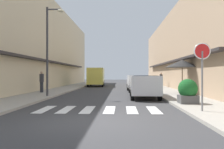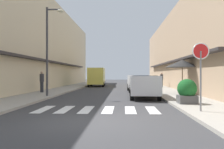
{
  "view_description": "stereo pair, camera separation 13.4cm",
  "coord_description": "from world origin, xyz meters",
  "px_view_note": "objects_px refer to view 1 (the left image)",
  "views": [
    {
      "loc": [
        0.99,
        -7.56,
        1.54
      ],
      "look_at": [
        0.25,
        10.76,
        1.53
      ],
      "focal_mm": 37.76,
      "sensor_mm": 36.0,
      "label": 1
    },
    {
      "loc": [
        1.12,
        -7.56,
        1.54
      ],
      "look_at": [
        0.25,
        10.76,
        1.53
      ],
      "focal_mm": 37.76,
      "sensor_mm": 36.0,
      "label": 2
    }
  ],
  "objects_px": {
    "street_lamp": "(50,42)",
    "planter_corner": "(188,91)",
    "parked_car_near": "(144,84)",
    "cafe_umbrella": "(182,64)",
    "pedestrian_walking_far": "(161,79)",
    "parked_car_mid": "(138,81)",
    "round_street_sign": "(202,59)",
    "delivery_van": "(96,75)",
    "pedestrian_walking_near": "(42,81)"
  },
  "relations": [
    {
      "from": "delivery_van",
      "to": "pedestrian_walking_near",
      "type": "bearing_deg",
      "value": -104.01
    },
    {
      "from": "cafe_umbrella",
      "to": "parked_car_mid",
      "type": "bearing_deg",
      "value": 132.74
    },
    {
      "from": "pedestrian_walking_near",
      "to": "delivery_van",
      "type": "bearing_deg",
      "value": 97.12
    },
    {
      "from": "parked_car_mid",
      "to": "delivery_van",
      "type": "height_order",
      "value": "delivery_van"
    },
    {
      "from": "parked_car_mid",
      "to": "round_street_sign",
      "type": "bearing_deg",
      "value": -82.1
    },
    {
      "from": "delivery_van",
      "to": "cafe_umbrella",
      "type": "relative_size",
      "value": 2.14
    },
    {
      "from": "parked_car_mid",
      "to": "street_lamp",
      "type": "height_order",
      "value": "street_lamp"
    },
    {
      "from": "pedestrian_walking_near",
      "to": "parked_car_near",
      "type": "bearing_deg",
      "value": -0.47
    },
    {
      "from": "planter_corner",
      "to": "pedestrian_walking_near",
      "type": "bearing_deg",
      "value": 145.16
    },
    {
      "from": "street_lamp",
      "to": "pedestrian_walking_far",
      "type": "distance_m",
      "value": 14.7
    },
    {
      "from": "cafe_umbrella",
      "to": "planter_corner",
      "type": "xyz_separation_m",
      "value": [
        -1.28,
        -6.1,
        -1.63
      ]
    },
    {
      "from": "parked_car_mid",
      "to": "cafe_umbrella",
      "type": "xyz_separation_m",
      "value": [
        3.07,
        -3.33,
        1.42
      ]
    },
    {
      "from": "pedestrian_walking_far",
      "to": "cafe_umbrella",
      "type": "bearing_deg",
      "value": 69.53
    },
    {
      "from": "parked_car_mid",
      "to": "pedestrian_walking_near",
      "type": "relative_size",
      "value": 2.35
    },
    {
      "from": "round_street_sign",
      "to": "planter_corner",
      "type": "relative_size",
      "value": 2.21
    },
    {
      "from": "cafe_umbrella",
      "to": "street_lamp",
      "type": "bearing_deg",
      "value": -165.56
    },
    {
      "from": "round_street_sign",
      "to": "street_lamp",
      "type": "distance_m",
      "value": 10.12
    },
    {
      "from": "parked_car_mid",
      "to": "delivery_van",
      "type": "relative_size",
      "value": 0.72
    },
    {
      "from": "round_street_sign",
      "to": "planter_corner",
      "type": "height_order",
      "value": "round_street_sign"
    },
    {
      "from": "planter_corner",
      "to": "pedestrian_walking_far",
      "type": "height_order",
      "value": "pedestrian_walking_far"
    },
    {
      "from": "parked_car_mid",
      "to": "pedestrian_walking_near",
      "type": "bearing_deg",
      "value": -160.45
    },
    {
      "from": "delivery_van",
      "to": "pedestrian_walking_far",
      "type": "xyz_separation_m",
      "value": [
        7.73,
        -3.89,
        -0.42
      ]
    },
    {
      "from": "street_lamp",
      "to": "cafe_umbrella",
      "type": "bearing_deg",
      "value": 14.44
    },
    {
      "from": "street_lamp",
      "to": "cafe_umbrella",
      "type": "xyz_separation_m",
      "value": [
        9.29,
        2.39,
        -1.33
      ]
    },
    {
      "from": "parked_car_near",
      "to": "pedestrian_walking_near",
      "type": "bearing_deg",
      "value": 158.4
    },
    {
      "from": "parked_car_near",
      "to": "parked_car_mid",
      "type": "distance_m",
      "value": 5.84
    },
    {
      "from": "planter_corner",
      "to": "delivery_van",
      "type": "bearing_deg",
      "value": 109.25
    },
    {
      "from": "parked_car_mid",
      "to": "street_lamp",
      "type": "relative_size",
      "value": 0.67
    },
    {
      "from": "pedestrian_walking_near",
      "to": "round_street_sign",
      "type": "bearing_deg",
      "value": -22.93
    },
    {
      "from": "parked_car_near",
      "to": "cafe_umbrella",
      "type": "distance_m",
      "value": 4.22
    },
    {
      "from": "delivery_van",
      "to": "pedestrian_walking_near",
      "type": "height_order",
      "value": "delivery_van"
    },
    {
      "from": "street_lamp",
      "to": "pedestrian_walking_far",
      "type": "xyz_separation_m",
      "value": [
        9.18,
        11.16,
        -2.69
      ]
    },
    {
      "from": "street_lamp",
      "to": "planter_corner",
      "type": "relative_size",
      "value": 4.91
    },
    {
      "from": "parked_car_near",
      "to": "cafe_umbrella",
      "type": "height_order",
      "value": "cafe_umbrella"
    },
    {
      "from": "street_lamp",
      "to": "pedestrian_walking_far",
      "type": "height_order",
      "value": "street_lamp"
    },
    {
      "from": "parked_car_near",
      "to": "street_lamp",
      "type": "xyz_separation_m",
      "value": [
        -6.22,
        0.13,
        2.75
      ]
    },
    {
      "from": "parked_car_mid",
      "to": "pedestrian_walking_far",
      "type": "height_order",
      "value": "pedestrian_walking_far"
    },
    {
      "from": "parked_car_mid",
      "to": "street_lamp",
      "type": "bearing_deg",
      "value": -137.4
    },
    {
      "from": "planter_corner",
      "to": "parked_car_mid",
      "type": "bearing_deg",
      "value": 100.74
    },
    {
      "from": "pedestrian_walking_near",
      "to": "parked_car_mid",
      "type": "bearing_deg",
      "value": 40.68
    },
    {
      "from": "pedestrian_walking_far",
      "to": "parked_car_near",
      "type": "bearing_deg",
      "value": 54.11
    },
    {
      "from": "street_lamp",
      "to": "pedestrian_walking_near",
      "type": "xyz_separation_m",
      "value": [
        -1.56,
        2.95,
        -2.67
      ]
    },
    {
      "from": "parked_car_mid",
      "to": "cafe_umbrella",
      "type": "bearing_deg",
      "value": -47.26
    },
    {
      "from": "parked_car_mid",
      "to": "cafe_umbrella",
      "type": "distance_m",
      "value": 4.75
    },
    {
      "from": "round_street_sign",
      "to": "cafe_umbrella",
      "type": "height_order",
      "value": "round_street_sign"
    },
    {
      "from": "round_street_sign",
      "to": "pedestrian_walking_near",
      "type": "distance_m",
      "value": 13.18
    },
    {
      "from": "parked_car_near",
      "to": "cafe_umbrella",
      "type": "relative_size",
      "value": 1.72
    },
    {
      "from": "street_lamp",
      "to": "pedestrian_walking_near",
      "type": "distance_m",
      "value": 4.28
    },
    {
      "from": "parked_car_near",
      "to": "cafe_umbrella",
      "type": "xyz_separation_m",
      "value": [
        3.07,
        2.52,
        1.42
      ]
    },
    {
      "from": "street_lamp",
      "to": "parked_car_mid",
      "type": "bearing_deg",
      "value": 42.6
    }
  ]
}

